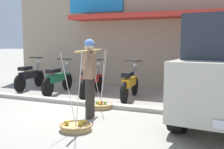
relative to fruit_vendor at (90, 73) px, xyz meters
name	(u,v)px	position (x,y,z in m)	size (l,w,h in m)	color
ground_plane	(76,112)	(-0.54, 0.30, -0.98)	(90.00, 90.00, 0.00)	gray
sidewalk_curb	(90,104)	(-0.54, 1.00, -0.93)	(20.00, 0.24, 0.10)	#AEA89C
fruit_vendor	(90,73)	(0.00, 0.00, 0.00)	(0.36, 1.74, 1.70)	#2D2823
fruit_basket_left_side	(76,126)	(0.16, -0.87, -0.90)	(0.61, 0.61, 1.45)	tan
fruit_basket_right_side	(101,105)	(-0.16, 0.87, -0.90)	(0.61, 0.61, 1.45)	tan
motorcycle_nearest_shop	(29,76)	(-3.60, 2.37, -0.53)	(0.54, 1.81, 1.09)	black
motorcycle_second_in_row	(57,79)	(-2.26, 2.09, -0.53)	(0.54, 1.82, 1.09)	black
motorcycle_third_in_row	(91,81)	(-1.10, 2.17, -0.53)	(0.54, 1.82, 1.09)	black
motorcycle_end_of_row	(130,84)	(0.15, 2.14, -0.53)	(0.54, 1.82, 1.09)	black
storefront_building	(184,31)	(0.92, 6.88, 1.12)	(13.00, 6.00, 4.20)	tan
wooden_crate	(181,91)	(1.45, 3.12, -0.82)	(0.44, 0.36, 0.32)	olive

